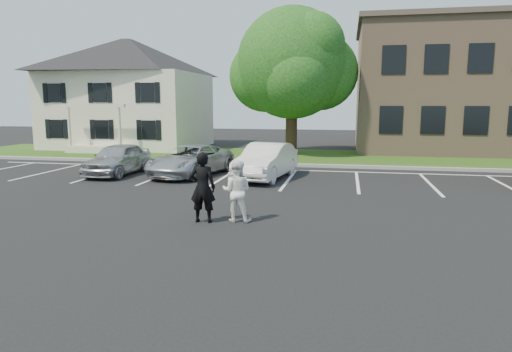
{
  "coord_description": "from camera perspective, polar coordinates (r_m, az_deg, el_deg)",
  "views": [
    {
      "loc": [
        2.32,
        -10.64,
        3.15
      ],
      "look_at": [
        0.0,
        1.0,
        1.25
      ],
      "focal_mm": 32.0,
      "sensor_mm": 36.0,
      "label": 1
    }
  ],
  "objects": [
    {
      "name": "car_silver_minivan",
      "position": [
        20.27,
        -8.18,
        1.95
      ],
      "size": [
        3.17,
        5.14,
        1.33
      ],
      "primitive_type": "imported",
      "rotation": [
        0.0,
        0.0,
        -0.21
      ],
      "color": "#B2B5BB",
      "rests_on": "ground"
    },
    {
      "name": "stall_lines",
      "position": [
        19.87,
        8.47,
        -0.12
      ],
      "size": [
        34.0,
        5.36,
        0.01
      ],
      "color": "silver",
      "rests_on": "ground"
    },
    {
      "name": "man_white_shirt",
      "position": [
        12.18,
        -2.44,
        -1.9
      ],
      "size": [
        0.82,
        0.65,
        1.66
      ],
      "primitive_type": "imported",
      "rotation": [
        0.0,
        0.0,
        3.17
      ],
      "color": "white",
      "rests_on": "ground"
    },
    {
      "name": "tree",
      "position": [
        28.15,
        4.75,
        13.53
      ],
      "size": [
        7.8,
        7.2,
        8.8
      ],
      "color": "black",
      "rests_on": "ground"
    },
    {
      "name": "car_silver_west",
      "position": [
        21.21,
        -16.89,
        2.06
      ],
      "size": [
        1.71,
        4.13,
        1.4
      ],
      "primitive_type": "imported",
      "rotation": [
        0.0,
        0.0,
        -0.01
      ],
      "color": "#B2B1B7",
      "rests_on": "ground"
    },
    {
      "name": "grass_strip",
      "position": [
        26.92,
        6.25,
        2.4
      ],
      "size": [
        44.0,
        8.0,
        0.08
      ],
      "primitive_type": "cube",
      "color": "#204013",
      "rests_on": "ground"
    },
    {
      "name": "ground_plane",
      "position": [
        11.34,
        -0.99,
        -7.04
      ],
      "size": [
        90.0,
        90.0,
        0.0
      ],
      "primitive_type": "plane",
      "color": "black",
      "rests_on": "ground"
    },
    {
      "name": "car_white_sedan",
      "position": [
        19.21,
        1.28,
        1.88
      ],
      "size": [
        2.24,
        4.68,
        1.48
      ],
      "primitive_type": "imported",
      "rotation": [
        0.0,
        0.0,
        -0.15
      ],
      "color": "white",
      "rests_on": "ground"
    },
    {
      "name": "man_black_suit",
      "position": [
        12.16,
        -6.68,
        -1.42
      ],
      "size": [
        0.72,
        0.5,
        1.89
      ],
      "primitive_type": "imported",
      "rotation": [
        0.0,
        0.0,
        3.21
      ],
      "color": "black",
      "rests_on": "ground"
    },
    {
      "name": "house",
      "position": [
        34.24,
        -15.55,
        9.89
      ],
      "size": [
        10.3,
        9.22,
        7.6
      ],
      "color": "beige",
      "rests_on": "ground"
    },
    {
      "name": "curb",
      "position": [
        22.97,
        5.37,
        1.35
      ],
      "size": [
        40.0,
        0.3,
        0.15
      ],
      "primitive_type": "cube",
      "color": "gray",
      "rests_on": "ground"
    }
  ]
}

